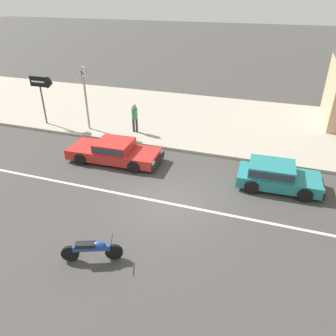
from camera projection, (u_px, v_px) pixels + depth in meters
The scene contains 9 objects.
ground_plane at pixel (168, 203), 13.17m from camera, with size 160.00×160.00×0.00m, color #423F3D.
lane_centre_stripe at pixel (168, 203), 13.17m from camera, with size 50.40×0.14×0.01m, color silver.
kerb_strip at pixel (217, 121), 21.17m from camera, with size 68.00×10.00×0.15m, color #ADA393.
sedan_red_2 at pixel (115, 151), 16.17m from camera, with size 4.68×2.02×1.06m.
hatchback_teal_3 at pixel (276, 175), 13.98m from camera, with size 3.57×1.86×1.10m.
motorcycle_1 at pixel (92, 249), 10.24m from camera, with size 1.83×0.92×0.80m.
street_clock at pixel (84, 84), 18.53m from camera, with size 0.63×0.22×3.65m.
arrow_signboard at pixel (47, 85), 19.22m from camera, with size 1.61×0.66×2.94m.
pedestrian_near_clock at pixel (135, 116), 18.90m from camera, with size 0.34×0.34×1.69m.
Camera 1 is at (3.52, -10.27, 7.58)m, focal length 35.00 mm.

